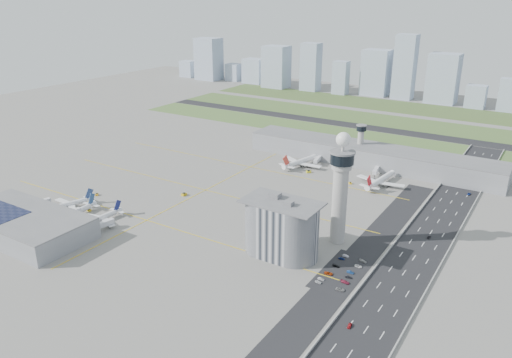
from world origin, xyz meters
The scene contains 63 objects.
ground centered at (0.00, 0.00, 0.00)m, with size 1000.00×1000.00×0.00m, color gray.
grass_strip_0 centered at (-20.00, 225.00, 0.04)m, with size 480.00×50.00×0.08m, color #506E34.
grass_strip_1 centered at (-20.00, 300.00, 0.04)m, with size 480.00×60.00×0.08m, color #4F6E34.
grass_strip_2 centered at (-20.00, 380.00, 0.04)m, with size 480.00×70.00×0.08m, color #3F5528.
runway centered at (-20.00, 262.00, 0.06)m, with size 480.00×22.00×0.10m, color black.
highway centered at (115.00, 0.00, 0.05)m, with size 28.00×500.00×0.10m, color black.
barrier_left centered at (101.00, 0.00, 0.60)m, with size 0.60×500.00×1.20m, color #9E9E99.
barrier_right centered at (129.00, 0.00, 0.60)m, with size 0.60×500.00×1.20m, color #9E9E99.
landside_road centered at (90.00, -10.00, 0.04)m, with size 18.00×260.00×0.08m, color black.
parking_lot centered at (88.00, -22.00, 0.05)m, with size 20.00×44.00×0.10m, color black.
taxiway_line_h_0 centered at (-40.00, -30.00, 0.01)m, with size 260.00×0.60×0.01m, color yellow.
taxiway_line_h_1 centered at (-40.00, 30.00, 0.01)m, with size 260.00×0.60×0.01m, color yellow.
taxiway_line_h_2 centered at (-40.00, 90.00, 0.01)m, with size 260.00×0.60×0.01m, color yellow.
taxiway_line_v centered at (-40.00, 30.00, 0.01)m, with size 0.60×260.00×0.01m, color yellow.
control_tower centered at (72.00, 8.00, 35.04)m, with size 14.00×14.00×64.50m.
secondary_tower centered at (30.00, 150.00, 18.80)m, with size 8.60×8.60×31.90m.
admin_building centered at (51.99, -22.00, 15.30)m, with size 42.00×24.00×33.50m.
terminal_pier centered at (40.00, 148.00, 7.90)m, with size 210.00×32.00×15.80m.
near_terminal centered at (-88.07, -82.02, 6.43)m, with size 84.00×42.00×13.00m.
airplane_near_a centered at (-96.90, -45.78, 5.20)m, with size 37.17×31.59×10.41m, color white, non-canonical shape.
airplane_near_b centered at (-81.14, -52.61, 5.35)m, with size 38.21×32.48×10.70m, color white, non-canonical shape.
airplane_near_c centered at (-62.24, -49.02, 4.95)m, with size 35.38×30.07×9.91m, color white, non-canonical shape.
airplane_far_a centered at (-6.21, 116.37, 6.38)m, with size 45.55×38.71×12.75m, color white, non-canonical shape.
airplane_far_b centered at (63.03, 108.28, 6.22)m, with size 44.43×37.76×12.44m, color white, non-canonical shape.
jet_bridge_near_0 centered at (-113.00, -61.00, 2.85)m, with size 14.00×3.00×5.70m, color silver, non-canonical shape.
jet_bridge_near_1 centered at (-83.00, -61.00, 2.85)m, with size 14.00×3.00×5.70m, color silver, non-canonical shape.
jet_bridge_near_2 centered at (-53.00, -61.00, 2.85)m, with size 14.00×3.00×5.70m, color silver, non-canonical shape.
jet_bridge_far_0 centered at (2.00, 132.00, 2.85)m, with size 14.00×3.00×5.70m, color silver, non-canonical shape.
jet_bridge_far_1 centered at (52.00, 132.00, 2.85)m, with size 14.00×3.00×5.70m, color silver, non-canonical shape.
tug_0 centered at (-98.47, -18.57, 0.83)m, with size 1.96×2.85×1.65m, color orange, non-canonical shape.
tug_1 centered at (-81.75, -39.76, 0.86)m, with size 2.03×2.95×1.72m, color gold, non-canonical shape.
tug_2 centered at (-68.53, -29.25, 1.03)m, with size 2.44×3.55×2.06m, color #F4AE14, non-canonical shape.
tug_3 centered at (-46.49, 13.99, 1.04)m, with size 2.46×3.58×2.08m, color gold, non-canonical shape.
tug_4 centered at (6.36, 102.94, 1.06)m, with size 2.51×3.66×2.12m, color yellow, non-canonical shape.
tug_5 centered at (43.70, 97.40, 0.80)m, with size 1.89×2.74×1.59m, color yellow, non-canonical shape.
car_lot_0 centered at (82.11, -37.78, 0.58)m, with size 1.38×3.42×1.17m, color silver.
car_lot_1 centered at (82.02, -34.53, 0.55)m, with size 1.17×3.35×1.10m, color #B2B2B2.
car_lot_2 centered at (83.06, -27.82, 0.62)m, with size 2.05×4.44×1.23m, color #B0390B.
car_lot_3 centered at (83.34, -18.93, 0.55)m, with size 1.54×3.80×1.10m, color black.
car_lot_4 centered at (82.70, -10.23, 0.59)m, with size 1.39×3.45×1.18m, color navy.
car_lot_5 centered at (83.35, -6.44, 0.57)m, with size 1.22×3.49×1.15m, color silver.
car_lot_6 centered at (93.93, -38.19, 0.61)m, with size 2.03×4.40×1.22m, color gray.
car_lot_7 centered at (93.33, -30.86, 0.65)m, with size 1.83×4.50×1.31m, color maroon.
car_lot_8 centered at (92.97, -25.62, 0.59)m, with size 1.39×3.46×1.18m, color #212229.
car_lot_9 centered at (91.96, -20.89, 0.61)m, with size 1.28×3.68×1.21m, color navy.
car_lot_10 centered at (93.17, -12.98, 0.56)m, with size 1.84×4.00×1.11m, color silver.
car_lot_11 centered at (93.32, -6.79, 0.61)m, with size 1.71×4.21×1.22m, color #9A9A9A.
car_hw_0 centered at (108.30, -61.84, 0.64)m, with size 1.51×3.76×1.28m, color maroon.
car_hw_1 centered at (115.67, 40.01, 0.59)m, with size 1.25×3.60×1.19m, color black.
car_hw_2 centered at (122.60, 122.30, 0.55)m, with size 1.83×3.97×1.10m, color navy.
car_hw_4 centered at (107.19, 177.84, 0.56)m, with size 1.32×3.28×1.12m, color gray.
skyline_bldg_0 centered at (-377.77, 421.70, 13.25)m, with size 24.05×19.24×26.50m, color #9EADC1.
skyline_bldg_1 centered at (-331.22, 417.61, 32.80)m, with size 37.63×30.10×65.60m, color #9EADC1.
skyline_bldg_2 centered at (-291.25, 430.16, 13.39)m, with size 22.81×18.25×26.79m, color #9EADC1.
skyline_bldg_3 centered at (-252.58, 431.35, 18.47)m, with size 32.30×25.84×36.93m, color #9EADC1.
skyline_bldg_4 centered at (-204.47, 415.19, 30.18)m, with size 35.81×28.65×60.36m, color #9EADC1.
skyline_bldg_5 centered at (-150.11, 419.66, 33.44)m, with size 25.49×20.39×66.89m, color #9EADC1.
skyline_bldg_6 centered at (-102.68, 417.90, 22.60)m, with size 20.04×16.03×45.20m, color #9EADC1.
skyline_bldg_7 centered at (-59.44, 436.89, 30.61)m, with size 35.76×28.61×61.22m, color #9EADC1.
skyline_bldg_8 centered at (-19.42, 431.56, 41.69)m, with size 26.33×21.06×83.39m, color #9EADC1.
skyline_bldg_9 centered at (30.27, 432.32, 31.06)m, with size 36.96×29.57×62.11m, color #9EADC1.
skyline_bldg_10 centered at (73.27, 423.68, 13.87)m, with size 23.01×18.41×27.75m, color #9EADC1.
skyline_bldg_11 centered at (108.28, 423.34, 19.48)m, with size 20.22×16.18×38.97m, color #9EADC1.
Camera 1 is at (168.88, -232.77, 134.11)m, focal length 35.00 mm.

